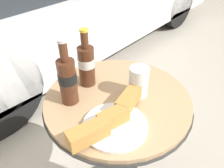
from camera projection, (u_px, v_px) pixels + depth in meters
The scene contains 5 objects.
bistro_table at pixel (117, 139), 1.03m from camera, with size 0.60×0.60×0.77m.
cola_bottle_left at pixel (86, 64), 0.89m from camera, with size 0.07×0.07×0.25m.
cola_bottle_right at pixel (68, 79), 0.79m from camera, with size 0.07×0.07×0.26m.
drinking_glass at pixel (138, 83), 0.86m from camera, with size 0.08×0.08×0.12m.
lunch_plate_near at pixel (112, 120), 0.73m from camera, with size 0.35×0.22×0.07m.
Camera 1 is at (-0.53, -0.42, 1.33)m, focal length 35.00 mm.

